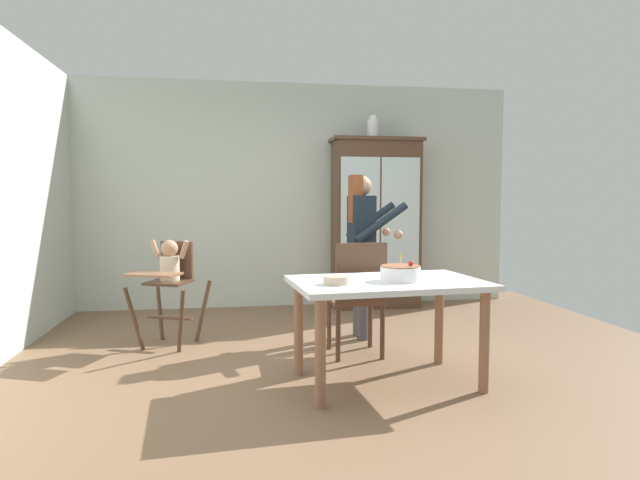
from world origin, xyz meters
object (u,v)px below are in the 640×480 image
at_px(china_cabinet, 376,223).
at_px(high_chair_with_toddler, 169,273).
at_px(birthday_cake, 400,273).
at_px(serving_bowl, 336,280).
at_px(dining_table, 387,295).
at_px(dining_chair_far_side, 358,291).
at_px(ceramic_vase, 372,128).
at_px(adult_person, 362,235).

height_order(china_cabinet, high_chair_with_toddler, china_cabinet).
bearing_deg(birthday_cake, china_cabinet, 78.55).
height_order(china_cabinet, serving_bowl, china_cabinet).
xyz_separation_m(dining_table, dining_chair_far_side, (-0.06, 0.64, -0.08)).
distance_m(ceramic_vase, serving_bowl, 3.29).
height_order(high_chair_with_toddler, serving_bowl, high_chair_with_toddler).
height_order(ceramic_vase, birthday_cake, ceramic_vase).
xyz_separation_m(birthday_cake, dining_chair_far_side, (-0.14, 0.69, -0.24)).
relative_size(china_cabinet, adult_person, 1.33).
distance_m(china_cabinet, ceramic_vase, 1.13).
height_order(china_cabinet, dining_table, china_cabinet).
height_order(ceramic_vase, high_chair_with_toddler, ceramic_vase).
bearing_deg(serving_bowl, ceramic_vase, 70.91).
bearing_deg(dining_table, china_cabinet, 76.74).
xyz_separation_m(china_cabinet, adult_person, (-0.51, -1.42, -0.05)).
bearing_deg(ceramic_vase, serving_bowl, -109.09).
height_order(ceramic_vase, serving_bowl, ceramic_vase).
relative_size(china_cabinet, birthday_cake, 7.26).
bearing_deg(birthday_cake, dining_table, 151.44).
distance_m(china_cabinet, dining_chair_far_side, 2.22).
bearing_deg(birthday_cake, adult_person, 88.20).
bearing_deg(dining_chair_far_side, high_chair_with_toddler, -22.93).
relative_size(china_cabinet, dining_chair_far_side, 2.12).
xyz_separation_m(ceramic_vase, dining_table, (-0.59, -2.70, -1.52)).
xyz_separation_m(dining_table, birthday_cake, (0.08, -0.04, 0.16)).
distance_m(china_cabinet, serving_bowl, 3.01).
bearing_deg(adult_person, dining_chair_far_side, 164.27).
bearing_deg(serving_bowl, dining_table, 16.78).
bearing_deg(adult_person, serving_bowl, 160.22).
bearing_deg(china_cabinet, dining_chair_far_side, -108.71).
height_order(adult_person, birthday_cake, adult_person).
height_order(serving_bowl, dining_chair_far_side, dining_chair_far_side).
distance_m(ceramic_vase, dining_chair_far_side, 2.68).
distance_m(high_chair_with_toddler, birthday_cake, 2.17).
relative_size(ceramic_vase, birthday_cake, 0.96).
bearing_deg(ceramic_vase, dining_chair_far_side, -107.46).
relative_size(china_cabinet, ceramic_vase, 7.53).
bearing_deg(serving_bowl, adult_person, 69.89).
height_order(ceramic_vase, dining_chair_far_side, ceramic_vase).
relative_size(dining_table, serving_bowl, 7.71).
bearing_deg(dining_chair_far_side, birthday_cake, 100.48).
height_order(dining_table, birthday_cake, birthday_cake).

